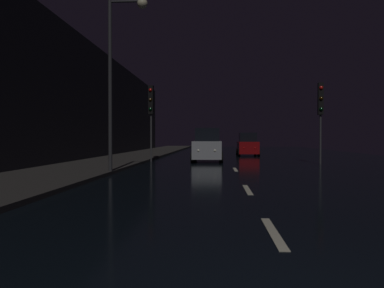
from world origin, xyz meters
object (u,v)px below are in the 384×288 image
Objects in this scene: car_approaching_headlights at (207,146)px; car_distant_taillights at (248,145)px; traffic_light_far_right at (321,105)px; traffic_light_far_left at (151,106)px; streetlamp_overhead at (120,59)px.

car_approaching_headlights is 1.09× the size of car_distant_taillights.
traffic_light_far_right reaches higher than car_distant_taillights.
traffic_light_far_left reaches higher than car_approaching_headlights.
streetlamp_overhead reaches higher than traffic_light_far_left.
traffic_light_far_right is at bearing -162.30° from car_distant_taillights.
traffic_light_far_left reaches higher than car_distant_taillights.
traffic_light_far_left is at bearing 91.53° from streetlamp_overhead.
car_distant_taillights is (6.85, 18.12, -4.02)m from streetlamp_overhead.
car_approaching_headlights is (3.75, 0.27, -2.68)m from traffic_light_far_left.
streetlamp_overhead is 19.78m from car_distant_taillights.
streetlamp_overhead is at bearing -49.37° from traffic_light_far_right.
streetlamp_overhead is (-10.32, -7.26, 1.41)m from traffic_light_far_right.
traffic_light_far_left is at bearing -95.37° from traffic_light_far_right.
streetlamp_overhead is at bearing 6.44° from traffic_light_far_left.
traffic_light_far_left is 1.04× the size of traffic_light_far_right.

